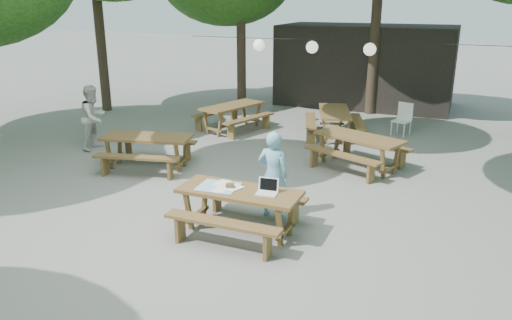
{
  "coord_description": "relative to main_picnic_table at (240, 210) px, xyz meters",
  "views": [
    {
      "loc": [
        3.83,
        -7.69,
        3.72
      ],
      "look_at": [
        0.67,
        -0.15,
        1.05
      ],
      "focal_mm": 35.0,
      "sensor_mm": 36.0,
      "label": 1
    }
  ],
  "objects": [
    {
      "name": "picnic_table_nw",
      "position": [
        -3.31,
        2.21,
        0.0
      ],
      "size": [
        2.21,
        1.97,
        0.75
      ],
      "rotation": [
        0.0,
        0.0,
        0.23
      ],
      "color": "#52351D",
      "rests_on": "ground"
    },
    {
      "name": "main_picnic_table",
      "position": [
        0.0,
        0.0,
        0.0
      ],
      "size": [
        2.0,
        1.58,
        0.75
      ],
      "color": "#52351D",
      "rests_on": "ground"
    },
    {
      "name": "paper_lanterns",
      "position": [
        -0.86,
        6.85,
        2.02
      ],
      "size": [
        9.0,
        0.34,
        0.38
      ],
      "color": "black",
      "rests_on": "ground"
    },
    {
      "name": "laptop",
      "position": [
        0.47,
        0.05,
        0.42
      ],
      "size": [
        0.36,
        0.29,
        0.24
      ],
      "rotation": [
        0.0,
        0.0,
        0.11
      ],
      "color": "white",
      "rests_on": "main_picnic_table"
    },
    {
      "name": "picnic_table_ne",
      "position": [
        1.13,
        4.05,
        0.0
      ],
      "size": [
        2.35,
        2.18,
        0.75
      ],
      "rotation": [
        0.0,
        0.0,
        -0.38
      ],
      "color": "#52351D",
      "rests_on": "ground"
    },
    {
      "name": "plastic_chair",
      "position": [
        1.66,
        7.41,
        -0.13
      ],
      "size": [
        0.56,
        0.56,
        0.9
      ],
      "rotation": [
        0.0,
        0.0,
        -0.33
      ],
      "color": "white",
      "rests_on": "ground"
    },
    {
      "name": "tabletop_clutter",
      "position": [
        -0.33,
        0.01,
        0.37
      ],
      "size": [
        0.77,
        0.61,
        0.08
      ],
      "color": "#398DC3",
      "rests_on": "main_picnic_table"
    },
    {
      "name": "second_person",
      "position": [
        -5.42,
        2.98,
        0.43
      ],
      "size": [
        0.65,
        0.82,
        1.64
      ],
      "primitive_type": "imported",
      "rotation": [
        0.0,
        0.0,
        1.61
      ],
      "color": "silver",
      "rests_on": "ground"
    },
    {
      "name": "picnic_table_far_e",
      "position": [
        -0.05,
        6.45,
        0.0
      ],
      "size": [
        2.08,
        2.29,
        0.75
      ],
      "rotation": [
        0.0,
        0.0,
        1.88
      ],
      "color": "#52351D",
      "rests_on": "ground"
    },
    {
      "name": "picnic_table_far_w",
      "position": [
        -2.97,
        6.03,
        0.0
      ],
      "size": [
        2.1,
        2.3,
        0.75
      ],
      "rotation": [
        0.0,
        0.0,
        1.25
      ],
      "color": "#52351D",
      "rests_on": "ground"
    },
    {
      "name": "woman",
      "position": [
        0.28,
        0.81,
        0.39
      ],
      "size": [
        0.57,
        0.38,
        1.56
      ],
      "primitive_type": "imported",
      "rotation": [
        0.0,
        0.0,
        3.14
      ],
      "color": "#74B2D4",
      "rests_on": "ground"
    },
    {
      "name": "ground",
      "position": [
        -0.67,
        0.85,
        -0.39
      ],
      "size": [
        80.0,
        80.0,
        0.0
      ],
      "primitive_type": "plane",
      "color": "slate",
      "rests_on": "ground"
    },
    {
      "name": "pavilion",
      "position": [
        -0.17,
        11.35,
        1.01
      ],
      "size": [
        6.0,
        3.0,
        2.8
      ],
      "primitive_type": "cube",
      "color": "black",
      "rests_on": "ground"
    }
  ]
}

